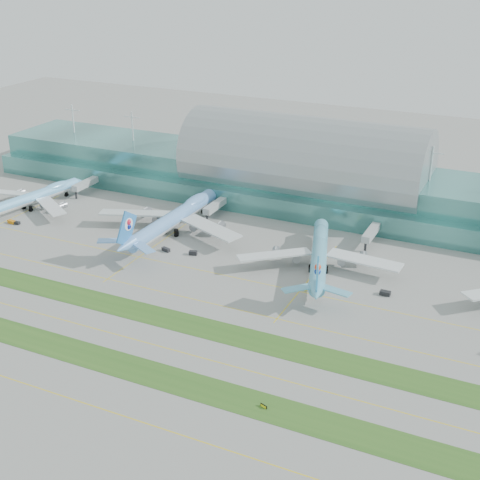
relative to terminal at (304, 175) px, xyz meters
The scene contains 18 objects.
ground 129.58m from the terminal, 90.00° to the right, with size 700.00×700.00×0.00m, color gray.
terminal is the anchor object (origin of this frame).
grass_strip_near 157.43m from the terminal, 90.00° to the right, with size 420.00×12.00×0.08m, color #2D591E.
grass_strip_far 127.58m from the terminal, 90.00° to the right, with size 420.00×12.00×0.08m, color #2D591E.
taxiline_a 177.36m from the terminal, 90.00° to the right, with size 420.00×0.35×0.01m, color yellow.
taxiline_b 143.50m from the terminal, 90.00° to the right, with size 420.00×0.35×0.01m, color yellow.
taxiline_c 111.70m from the terminal, 90.01° to the right, with size 420.00×0.35×0.01m, color yellow.
taxiline_d 89.92m from the terminal, 90.01° to the right, with size 420.00×0.35×0.01m, color yellow.
airliner_a 133.06m from the terminal, 151.72° to the right, with size 57.99×66.62×18.43m.
airliner_b 70.90m from the terminal, 123.67° to the right, with size 72.24×81.91×22.56m.
airliner_c 74.15m from the terminal, 64.83° to the right, with size 62.51×72.49×20.44m.
gse_a 140.55m from the terminal, 143.54° to the right, with size 3.84×1.77×1.51m, color orange.
gse_b 138.37m from the terminal, 142.99° to the right, with size 3.57×1.74×1.29m, color black.
gse_c 86.44m from the terminal, 111.96° to the right, with size 3.77×1.56×1.54m, color black.
gse_d 81.04m from the terminal, 104.40° to the right, with size 3.30×1.89×1.70m, color black.
gse_e 93.58m from the terminal, 69.60° to the right, with size 3.09×1.61×1.31m, color #D8D50C.
gse_f 99.91m from the terminal, 51.96° to the right, with size 3.86×2.17×1.60m, color black.
taxiway_sign_east 164.45m from the terminal, 73.52° to the right, with size 2.33×1.03×1.01m.
Camera 1 is at (104.83, -167.86, 117.82)m, focal length 50.00 mm.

